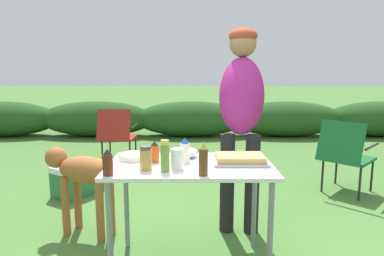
{
  "coord_description": "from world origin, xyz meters",
  "views": [
    {
      "loc": [
        0.01,
        -2.22,
        1.35
      ],
      "look_at": [
        0.02,
        0.57,
        0.89
      ],
      "focal_mm": 32.0,
      "sensor_mm": 36.0,
      "label": 1
    }
  ],
  "objects": [
    {
      "name": "beer_bottle",
      "position": [
        0.08,
        -0.26,
        0.84
      ],
      "size": [
        0.06,
        0.06,
        0.21
      ],
      "color": "brown",
      "rests_on": "folding_table"
    },
    {
      "name": "camp_chair_green_behind_table",
      "position": [
        -1.07,
        2.63,
        0.47
      ],
      "size": [
        0.5,
        0.61,
        0.83
      ],
      "rotation": [
        0.0,
        0.0,
        -0.04
      ],
      "color": "maroon",
      "rests_on": "ground"
    },
    {
      "name": "mayo_bottle",
      "position": [
        -0.04,
        0.03,
        0.82
      ],
      "size": [
        0.07,
        0.07,
        0.17
      ],
      "color": "silver",
      "rests_on": "folding_table"
    },
    {
      "name": "paper_cup_stack",
      "position": [
        -0.08,
        -0.13,
        0.81
      ],
      "size": [
        0.08,
        0.08,
        0.13
      ],
      "primitive_type": "cylinder",
      "color": "white",
      "rests_on": "folding_table"
    },
    {
      "name": "relish_jar",
      "position": [
        -0.15,
        -0.18,
        0.84
      ],
      "size": [
        0.06,
        0.06,
        0.2
      ],
      "color": "olive",
      "rests_on": "folding_table"
    },
    {
      "name": "mixing_bowl",
      "position": [
        -0.04,
        0.18,
        0.78
      ],
      "size": [
        0.18,
        0.18,
        0.07
      ],
      "primitive_type": "ellipsoid",
      "color": "silver",
      "rests_on": "folding_table"
    },
    {
      "name": "camp_chair_near_hedge",
      "position": [
        1.7,
        1.43,
        0.47
      ],
      "size": [
        0.74,
        0.74,
        0.83
      ],
      "rotation": [
        0.0,
        0.0,
        -0.76
      ],
      "color": "#19602D",
      "rests_on": "ground"
    },
    {
      "name": "bbq_sauce_bottle",
      "position": [
        -0.49,
        -0.25,
        0.82
      ],
      "size": [
        0.06,
        0.06,
        0.16
      ],
      "color": "#562314",
      "rests_on": "folding_table"
    },
    {
      "name": "hot_sauce_bottle",
      "position": [
        -0.24,
        0.04,
        0.81
      ],
      "size": [
        0.06,
        0.06,
        0.15
      ],
      "color": "#CC4214",
      "rests_on": "folding_table"
    },
    {
      "name": "standing_person_in_red_jacket",
      "position": [
        0.43,
        0.65,
        1.08
      ],
      "size": [
        0.45,
        0.56,
        1.72
      ],
      "rotation": [
        0.0,
        0.0,
        -0.15
      ],
      "color": "black",
      "rests_on": "ground"
    },
    {
      "name": "dog",
      "position": [
        -0.89,
        0.49,
        0.51
      ],
      "size": [
        0.79,
        0.4,
        0.73
      ],
      "rotation": [
        0.0,
        0.0,
        1.21
      ],
      "color": "#9E5B2D",
      "rests_on": "ground"
    },
    {
      "name": "plate_stack",
      "position": [
        -0.4,
        0.12,
        0.76
      ],
      "size": [
        0.21,
        0.21,
        0.04
      ],
      "primitive_type": "cylinder",
      "color": "white",
      "rests_on": "folding_table"
    },
    {
      "name": "cooler_box",
      "position": [
        -1.26,
        1.42,
        0.17
      ],
      "size": [
        0.53,
        0.58,
        0.34
      ],
      "rotation": [
        0.0,
        0.0,
        1.01
      ],
      "color": "#286B3D",
      "rests_on": "ground"
    },
    {
      "name": "food_tray",
      "position": [
        0.34,
        0.02,
        0.77
      ],
      "size": [
        0.36,
        0.26,
        0.06
      ],
      "color": "#9E9EA3",
      "rests_on": "folding_table"
    },
    {
      "name": "shrub_hedge",
      "position": [
        0.0,
        4.91,
        0.37
      ],
      "size": [
        14.4,
        0.9,
        0.74
      ],
      "color": "#234C1E",
      "rests_on": "ground"
    },
    {
      "name": "spice_jar",
      "position": [
        -0.28,
        -0.14,
        0.81
      ],
      "size": [
        0.08,
        0.08,
        0.15
      ],
      "color": "#B2893D",
      "rests_on": "folding_table"
    },
    {
      "name": "folding_table",
      "position": [
        0.0,
        0.0,
        0.66
      ],
      "size": [
        1.1,
        0.64,
        0.74
      ],
      "color": "white",
      "rests_on": "ground"
    }
  ]
}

